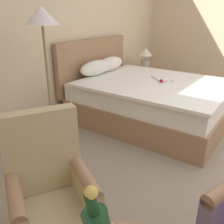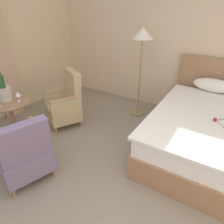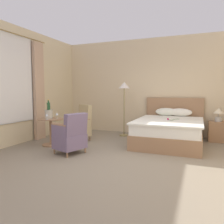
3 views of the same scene
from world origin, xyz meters
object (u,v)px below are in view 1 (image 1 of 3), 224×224
Objects in this scene: nightstand at (144,80)px; armchair_by_window at (51,197)px; floor_lamp_brass at (43,32)px; bedside_lamp at (145,55)px; bed at (147,99)px.

nightstand is 0.56× the size of armchair_by_window.
floor_lamp_brass is at bearing -176.11° from nightstand.
bed is at bearing -150.05° from bedside_lamp.
floor_lamp_brass reaches higher than bed.
bed is 1.34× the size of floor_lamp_brass.
armchair_by_window is (-3.57, -1.22, 0.14)m from nightstand.
bedside_lamp is at bearing 29.95° from bed.
bedside_lamp is 0.22× the size of floor_lamp_brass.
armchair_by_window is (-3.57, -1.22, -0.37)m from bedside_lamp.
armchair_by_window reaches higher than nightstand.
bedside_lamp is at bearing 180.00° from nightstand.
bed is 1.38m from nightstand.
bed reaches higher than nightstand.
floor_lamp_brass reaches higher than bedside_lamp.
armchair_by_window is (-2.37, -0.53, 0.07)m from bed.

